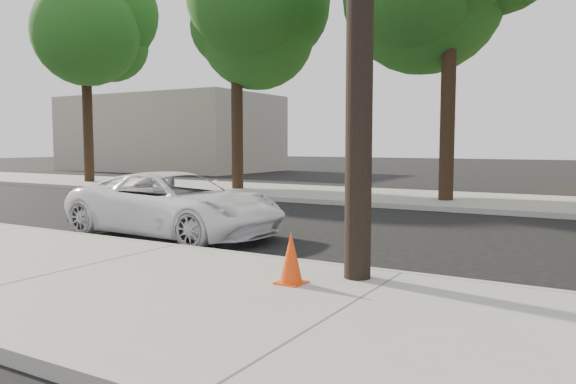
% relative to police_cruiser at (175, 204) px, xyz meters
% --- Properties ---
extents(ground, '(120.00, 120.00, 0.00)m').
position_rel_police_cruiser_xyz_m(ground, '(1.24, 0.68, -0.65)').
color(ground, black).
rests_on(ground, ground).
extents(near_sidewalk, '(90.00, 4.40, 0.15)m').
position_rel_police_cruiser_xyz_m(near_sidewalk, '(1.24, -3.62, -0.57)').
color(near_sidewalk, gray).
rests_on(near_sidewalk, ground).
extents(far_sidewalk, '(90.00, 5.00, 0.15)m').
position_rel_police_cruiser_xyz_m(far_sidewalk, '(1.24, 9.18, -0.57)').
color(far_sidewalk, gray).
rests_on(far_sidewalk, ground).
extents(curb_near, '(90.00, 0.12, 0.16)m').
position_rel_police_cruiser_xyz_m(curb_near, '(1.24, -1.42, -0.57)').
color(curb_near, '#9E9B93').
rests_on(curb_near, ground).
extents(building_far, '(14.00, 8.00, 5.00)m').
position_rel_police_cruiser_xyz_m(building_far, '(-18.76, 20.68, 1.85)').
color(building_far, gray).
rests_on(building_far, ground).
extents(tree_a, '(4.65, 4.50, 9.00)m').
position_rel_police_cruiser_xyz_m(tree_a, '(-12.56, 8.53, 5.88)').
color(tree_a, black).
rests_on(tree_a, far_sidewalk).
extents(tree_b, '(4.34, 4.20, 8.45)m').
position_rel_police_cruiser_xyz_m(tree_b, '(-4.57, 8.74, 5.50)').
color(tree_b, black).
rests_on(tree_b, far_sidewalk).
extents(police_cruiser, '(4.74, 2.34, 1.29)m').
position_rel_police_cruiser_xyz_m(police_cruiser, '(0.00, 0.00, 0.00)').
color(police_cruiser, white).
rests_on(police_cruiser, ground).
extents(traffic_cone, '(0.34, 0.34, 0.64)m').
position_rel_police_cruiser_xyz_m(traffic_cone, '(4.25, -2.69, -0.19)').
color(traffic_cone, '#E73D0C').
rests_on(traffic_cone, near_sidewalk).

